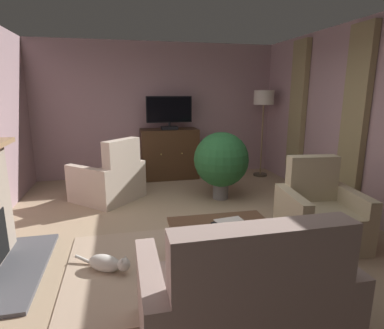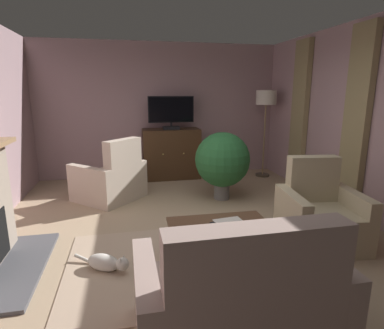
% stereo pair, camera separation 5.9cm
% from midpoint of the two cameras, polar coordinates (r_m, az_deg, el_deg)
% --- Properties ---
extents(ground_plane, '(5.62, 6.85, 0.04)m').
position_cam_midpoint_polar(ground_plane, '(4.09, -0.72, -13.19)').
color(ground_plane, tan).
extents(wall_back, '(5.62, 0.10, 2.77)m').
position_cam_midpoint_polar(wall_back, '(6.82, -6.47, 9.64)').
color(wall_back, gray).
rests_on(wall_back, ground_plane).
extents(wall_right_with_window, '(0.10, 6.85, 2.77)m').
position_cam_midpoint_polar(wall_right_with_window, '(4.91, 30.10, 6.62)').
color(wall_right_with_window, '#A6858B').
rests_on(wall_right_with_window, ground_plane).
extents(curtain_panel_near, '(0.10, 0.44, 2.33)m').
position_cam_midpoint_polar(curtain_panel_near, '(5.04, 27.16, 8.65)').
color(curtain_panel_near, '#8E7F56').
extents(curtain_panel_far, '(0.10, 0.44, 2.33)m').
position_cam_midpoint_polar(curtain_panel_far, '(6.26, 18.33, 10.03)').
color(curtain_panel_far, '#8E7F56').
extents(rug_central, '(2.57, 1.73, 0.01)m').
position_cam_midpoint_polar(rug_central, '(3.55, -0.73, -17.10)').
color(rug_central, tan).
rests_on(rug_central, ground_plane).
extents(tv_cabinet, '(1.17, 0.57, 1.03)m').
position_cam_midpoint_polar(tv_cabinet, '(6.61, -4.35, 1.76)').
color(tv_cabinet, black).
rests_on(tv_cabinet, ground_plane).
extents(television, '(0.92, 0.20, 0.66)m').
position_cam_midpoint_polar(television, '(6.44, -4.42, 9.48)').
color(television, black).
rests_on(television, tv_cabinet).
extents(coffee_table, '(1.06, 0.50, 0.44)m').
position_cam_midpoint_polar(coffee_table, '(3.43, 4.39, -11.13)').
color(coffee_table, brown).
rests_on(coffee_table, ground_plane).
extents(tv_remote, '(0.11, 0.18, 0.02)m').
position_cam_midpoint_polar(tv_remote, '(3.30, 4.17, -10.94)').
color(tv_remote, black).
rests_on(tv_remote, coffee_table).
extents(folded_newspaper, '(0.32, 0.25, 0.01)m').
position_cam_midpoint_polar(folded_newspaper, '(3.42, 6.45, -10.22)').
color(folded_newspaper, silver).
rests_on(folded_newspaper, coffee_table).
extents(sofa_floral, '(1.45, 0.90, 1.03)m').
position_cam_midpoint_polar(sofa_floral, '(2.48, 8.65, -23.08)').
color(sofa_floral, '#A3897F').
rests_on(sofa_floral, ground_plane).
extents(armchair_beside_cabinet, '(1.31, 1.31, 1.05)m').
position_cam_midpoint_polar(armchair_beside_cabinet, '(5.49, -14.99, -2.83)').
color(armchair_beside_cabinet, '#C6B29E').
rests_on(armchair_beside_cabinet, ground_plane).
extents(armchair_angled_to_table, '(0.97, 0.92, 1.01)m').
position_cam_midpoint_polar(armchair_angled_to_table, '(4.14, 21.66, -8.61)').
color(armchair_angled_to_table, tan).
rests_on(armchair_angled_to_table, ground_plane).
extents(potted_plant_on_hearth_side, '(0.92, 0.92, 1.14)m').
position_cam_midpoint_polar(potted_plant_on_hearth_side, '(5.28, 4.99, 0.78)').
color(potted_plant_on_hearth_side, slate).
rests_on(potted_plant_on_hearth_side, ground_plane).
extents(cat, '(0.58, 0.43, 0.19)m').
position_cam_midpoint_polar(cat, '(3.47, -15.53, -16.82)').
color(cat, beige).
rests_on(cat, ground_plane).
extents(floor_lamp, '(0.41, 0.41, 1.81)m').
position_cam_midpoint_polar(floor_lamp, '(6.79, 12.59, 10.69)').
color(floor_lamp, '#4C4233').
rests_on(floor_lamp, ground_plane).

